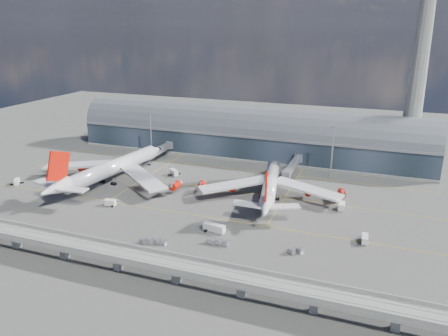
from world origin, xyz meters
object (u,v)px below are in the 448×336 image
(airliner_left, at_px, (109,169))
(service_truck_0, at_px, (17,182))
(floodlight_mast_right, at_px, (332,150))
(service_truck_4, at_px, (342,206))
(control_tower, at_px, (419,68))
(service_truck_1, at_px, (110,203))
(cargo_train_0, at_px, (218,242))
(airliner_right, at_px, (270,186))
(service_truck_2, at_px, (214,228))
(service_truck_3, at_px, (365,239))
(cargo_train_1, at_px, (153,242))
(service_truck_5, at_px, (174,172))
(cargo_train_2, at_px, (296,251))
(floodlight_mast_left, at_px, (151,133))

(airliner_left, height_order, service_truck_0, airliner_left)
(floodlight_mast_right, height_order, service_truck_4, floodlight_mast_right)
(control_tower, xyz_separation_m, service_truck_1, (-116.03, -96.72, -50.27))
(service_truck_1, height_order, cargo_train_0, service_truck_1)
(floodlight_mast_right, xyz_separation_m, airliner_right, (-21.23, -36.77, -8.09))
(service_truck_2, bearing_deg, control_tower, -23.23)
(service_truck_3, bearing_deg, airliner_left, 167.12)
(service_truck_2, bearing_deg, service_truck_1, 91.32)
(airliner_left, xyz_separation_m, service_truck_0, (-39.92, -17.46, -5.62))
(service_truck_3, relative_size, cargo_train_0, 0.70)
(cargo_train_0, bearing_deg, airliner_right, -5.46)
(airliner_right, xyz_separation_m, service_truck_0, (-115.81, -25.65, -4.26))
(cargo_train_1, bearing_deg, service_truck_4, -32.91)
(service_truck_2, relative_size, service_truck_5, 1.44)
(floodlight_mast_right, distance_m, service_truck_5, 78.49)
(service_truck_0, xyz_separation_m, service_truck_1, (56.01, -6.30, 0.09))
(floodlight_mast_right, xyz_separation_m, cargo_train_2, (-0.74, -81.15, -12.70))
(service_truck_5, bearing_deg, service_truck_1, -149.57)
(service_truck_5, bearing_deg, service_truck_2, -100.32)
(control_tower, distance_m, cargo_train_2, 125.55)
(airliner_right, bearing_deg, cargo_train_0, -107.99)
(service_truck_5, bearing_deg, cargo_train_0, -101.70)
(service_truck_5, relative_size, cargo_train_1, 0.63)
(floodlight_mast_left, distance_m, service_truck_4, 117.09)
(control_tower, bearing_deg, airliner_right, -130.96)
(service_truck_0, bearing_deg, cargo_train_1, -54.50)
(service_truck_3, distance_m, cargo_train_1, 73.02)
(service_truck_1, distance_m, service_truck_2, 49.79)
(floodlight_mast_left, xyz_separation_m, service_truck_2, (68.26, -75.81, -12.05))
(service_truck_3, bearing_deg, service_truck_2, -171.59)
(floodlight_mast_right, relative_size, cargo_train_2, 4.71)
(airliner_right, xyz_separation_m, service_truck_3, (41.37, -28.53, -4.21))
(floodlight_mast_right, relative_size, service_truck_0, 4.30)
(service_truck_1, xyz_separation_m, service_truck_4, (90.57, 29.17, 0.14))
(airliner_right, xyz_separation_m, service_truck_5, (-52.18, 11.76, -4.06))
(airliner_right, xyz_separation_m, cargo_train_2, (20.49, -44.38, -4.61))
(service_truck_3, distance_m, cargo_train_2, 26.22)
(cargo_train_0, height_order, cargo_train_2, cargo_train_2)
(control_tower, relative_size, service_truck_0, 17.22)
(service_truck_2, height_order, service_truck_3, service_truck_2)
(service_truck_0, xyz_separation_m, service_truck_3, (157.18, -2.88, 0.05))
(floodlight_mast_left, distance_m, airliner_right, 87.31)
(service_truck_2, bearing_deg, service_truck_0, 92.26)
(service_truck_1, height_order, cargo_train_2, service_truck_1)
(service_truck_2, distance_m, service_truck_5, 65.70)
(service_truck_1, height_order, service_truck_2, service_truck_2)
(service_truck_4, bearing_deg, service_truck_5, 169.59)
(floodlight_mast_right, relative_size, service_truck_2, 2.96)
(service_truck_4, relative_size, cargo_train_0, 0.66)
(cargo_train_0, bearing_deg, service_truck_0, 80.03)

